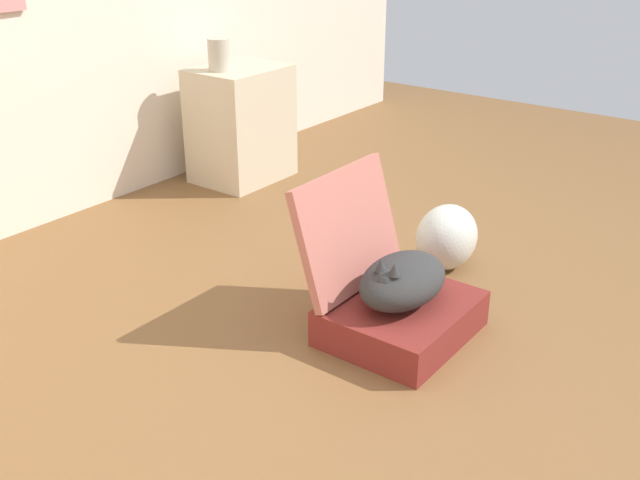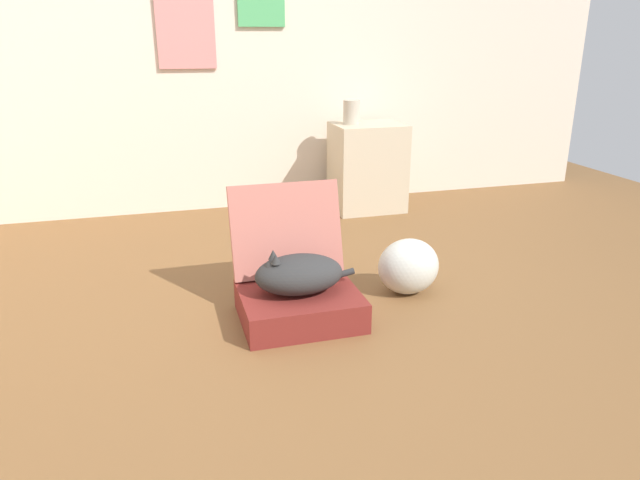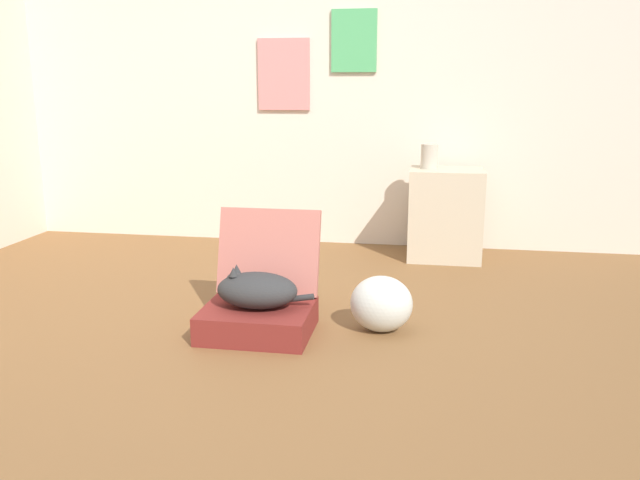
{
  "view_description": "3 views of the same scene",
  "coord_description": "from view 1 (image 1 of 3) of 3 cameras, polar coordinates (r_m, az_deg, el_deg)",
  "views": [
    {
      "loc": [
        -2.1,
        -1.11,
        1.54
      ],
      "look_at": [
        0.17,
        0.59,
        0.25
      ],
      "focal_mm": 42.05,
      "sensor_mm": 36.0,
      "label": 1
    },
    {
      "loc": [
        -0.51,
        -2.31,
        1.29
      ],
      "look_at": [
        0.25,
        0.34,
        0.32
      ],
      "focal_mm": 32.5,
      "sensor_mm": 36.0,
      "label": 2
    },
    {
      "loc": [
        0.94,
        -2.95,
        1.27
      ],
      "look_at": [
        0.31,
        0.74,
        0.37
      ],
      "focal_mm": 36.4,
      "sensor_mm": 36.0,
      "label": 3
    }
  ],
  "objects": [
    {
      "name": "side_table",
      "position": [
        4.5,
        -6.04,
        8.77
      ],
      "size": [
        0.53,
        0.43,
        0.67
      ],
      "primitive_type": "cube",
      "color": "beige",
      "rests_on": "ground"
    },
    {
      "name": "ground_plane",
      "position": [
        2.83,
        7.64,
        -8.78
      ],
      "size": [
        7.68,
        7.68,
        0.0
      ],
      "primitive_type": "plane",
      "color": "brown",
      "rests_on": "ground"
    },
    {
      "name": "plastic_bag_white",
      "position": [
        3.44,
        9.61,
        0.22
      ],
      "size": [
        0.33,
        0.26,
        0.3
      ],
      "primitive_type": "ellipsoid",
      "color": "silver",
      "rests_on": "ground"
    },
    {
      "name": "cat",
      "position": [
        2.83,
        6.27,
        -3.08
      ],
      "size": [
        0.5,
        0.28,
        0.22
      ],
      "color": "#2D2D2D",
      "rests_on": "suitcase_base"
    },
    {
      "name": "suitcase_base",
      "position": [
        2.92,
        6.18,
        -5.94
      ],
      "size": [
        0.56,
        0.47,
        0.15
      ],
      "primitive_type": "cube",
      "color": "maroon",
      "rests_on": "ground"
    },
    {
      "name": "suitcase_lid",
      "position": [
        2.9,
        2.17,
        0.75
      ],
      "size": [
        0.56,
        0.17,
        0.46
      ],
      "primitive_type": "cube",
      "rotation": [
        1.28,
        0.0,
        0.0
      ],
      "color": "#B26356",
      "rests_on": "suitcase_base"
    },
    {
      "name": "vase_tall",
      "position": [
        4.32,
        -7.69,
        13.81
      ],
      "size": [
        0.12,
        0.12,
        0.18
      ],
      "primitive_type": "cylinder",
      "color": "#B7AD99",
      "rests_on": "side_table"
    }
  ]
}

